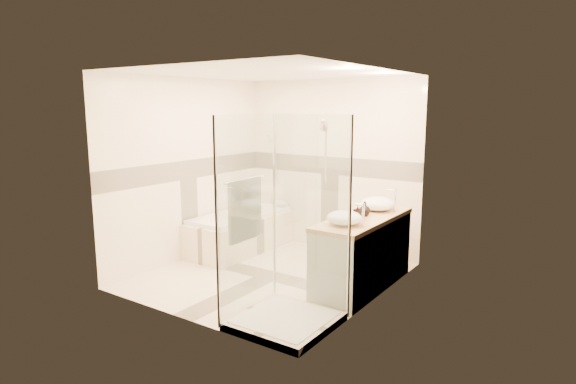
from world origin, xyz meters
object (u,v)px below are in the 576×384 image
Objects in this scene: vanity at (363,252)px; amenity_bottle_b at (365,209)px; vessel_sink_far at (344,218)px; vessel_sink_near at (378,204)px; amenity_bottle_a at (358,212)px; bathtub at (241,230)px; shower_enclosure at (280,272)px.

amenity_bottle_b is (-0.02, 0.07, 0.51)m from vanity.
vessel_sink_far is at bearing -92.55° from vanity.
vanity is 0.67m from vessel_sink_near.
vanity is 9.84× the size of amenity_bottle_a.
amenity_bottle_a is at bearing -90.00° from amenity_bottle_b.
vessel_sink_near is at bearing 2.33° from bathtub.
bathtub is 2.24m from amenity_bottle_b.
bathtub is at bearing 170.75° from vanity.
vanity is 0.67m from vessel_sink_far.
bathtub is at bearing 167.58° from amenity_bottle_a.
vessel_sink_far reaches higher than vanity.
vessel_sink_far is (-0.02, -0.45, 0.50)m from vanity.
shower_enclosure is 1.78m from vessel_sink_near.
bathtub is at bearing -177.67° from vessel_sink_near.
vanity is at bearing -72.94° from amenity_bottle_b.
amenity_bottle_a reaches higher than vessel_sink_far.
vessel_sink_near is at bearing 90.00° from amenity_bottle_b.
shower_enclosure is 4.78× the size of vessel_sink_near.
vessel_sink_far is 2.34× the size of amenity_bottle_a.
vessel_sink_near reaches higher than bathtub.
amenity_bottle_b is (2.13, -0.28, 0.63)m from bathtub.
bathtub is 0.83× the size of shower_enclosure.
shower_enclosure reaches higher than vessel_sink_far.
amenity_bottle_a reaches higher than bathtub.
shower_enclosure reaches higher than bathtub.
shower_enclosure reaches higher than vanity.
vessel_sink_near is 2.59× the size of amenity_bottle_a.
vessel_sink_near is (2.13, 0.09, 0.63)m from bathtub.
vessel_sink_near is (0.27, 1.71, 0.43)m from shower_enclosure.
shower_enclosure is (-0.29, -1.27, 0.08)m from vanity.
shower_enclosure is at bearing -101.54° from amenity_bottle_b.
vessel_sink_near is 0.37m from amenity_bottle_b.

